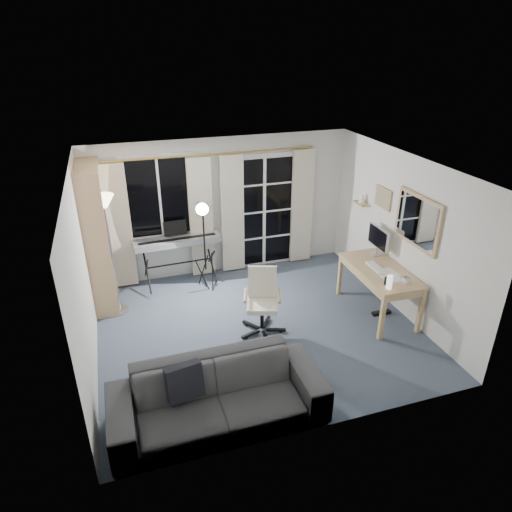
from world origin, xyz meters
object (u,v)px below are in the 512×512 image
at_px(torchiere_lamp, 106,220).
at_px(studio_light, 203,218).
at_px(bookshelf, 94,242).
at_px(desk, 380,274).
at_px(mug, 407,280).
at_px(monitor, 378,238).
at_px(keyboard_piano, 177,242).
at_px(office_chair, 262,294).
at_px(sofa, 217,388).

distance_m(torchiere_lamp, studio_light, 1.47).
bearing_deg(bookshelf, desk, -21.46).
bearing_deg(mug, monitor, 84.20).
relative_size(bookshelf, torchiere_lamp, 1.18).
bearing_deg(keyboard_piano, monitor, -27.56).
xyz_separation_m(bookshelf, office_chair, (2.19, -1.46, -0.49)).
distance_m(office_chair, desk, 1.82).
height_order(torchiere_lamp, mug, torchiere_lamp).
xyz_separation_m(keyboard_piano, sofa, (-0.11, -3.25, -0.33)).
height_order(keyboard_piano, studio_light, studio_light).
relative_size(keyboard_piano, mug, 11.82).
bearing_deg(sofa, desk, 26.66).
relative_size(keyboard_piano, desk, 1.03).
distance_m(torchiere_lamp, sofa, 3.01).
height_order(keyboard_piano, mug, keyboard_piano).
bearing_deg(monitor, desk, -112.24).
relative_size(torchiere_lamp, mug, 15.45).
relative_size(desk, monitor, 2.62).
relative_size(monitor, mug, 4.40).
xyz_separation_m(bookshelf, desk, (4.01, -1.58, -0.41)).
bearing_deg(keyboard_piano, bookshelf, -171.69).
bearing_deg(studio_light, mug, -23.82).
distance_m(bookshelf, sofa, 3.28).
distance_m(bookshelf, desk, 4.33).
relative_size(bookshelf, office_chair, 2.31).
bearing_deg(bookshelf, sofa, -68.70).
xyz_separation_m(desk, sofa, (-2.84, -1.42, -0.20)).
bearing_deg(office_chair, keyboard_piano, 137.30).
distance_m(torchiere_lamp, monitor, 4.08).
bearing_deg(studio_light, desk, -17.07).
bearing_deg(desk, monitor, 67.76).
distance_m(studio_light, office_chair, 1.62).
bearing_deg(desk, office_chair, 177.41).
bearing_deg(studio_light, bookshelf, -168.64).
relative_size(keyboard_piano, monitor, 2.69).
bearing_deg(desk, studio_light, 149.21).
height_order(bookshelf, desk, bookshelf).
relative_size(torchiere_lamp, studio_light, 1.18).
xyz_separation_m(keyboard_piano, mug, (2.83, -2.33, 0.02)).
bearing_deg(sofa, keyboard_piano, 88.20).
height_order(monitor, sofa, monitor).
xyz_separation_m(torchiere_lamp, office_chair, (1.96, -1.11, -0.95)).
xyz_separation_m(torchiere_lamp, sofa, (0.94, -2.65, -1.06)).
height_order(bookshelf, torchiere_lamp, bookshelf).
relative_size(office_chair, monitor, 1.80).
relative_size(bookshelf, monitor, 4.16).
distance_m(bookshelf, keyboard_piano, 1.33).
distance_m(bookshelf, office_chair, 2.68).
bearing_deg(sofa, office_chair, 56.50).
xyz_separation_m(studio_light, sofa, (-0.49, -2.90, -0.83)).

